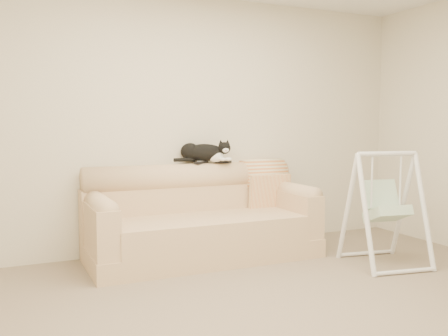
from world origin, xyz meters
name	(u,v)px	position (x,y,z in m)	size (l,w,h in m)	color
ground_plane	(293,312)	(0.00, 0.00, 0.00)	(5.00, 5.00, 0.00)	#7A6553
room_shell	(296,89)	(0.00, 0.00, 1.53)	(5.04, 4.04, 2.60)	beige
sofa	(200,221)	(-0.04, 1.62, 0.35)	(2.20, 0.93, 0.90)	tan
remote_a	(201,162)	(0.06, 1.86, 0.91)	(0.18, 0.14, 0.03)	black
remote_b	(223,162)	(0.30, 1.84, 0.91)	(0.17, 0.06, 0.02)	black
tuxedo_cat	(204,152)	(0.10, 1.88, 1.01)	(0.59, 0.35, 0.23)	black
throw_blanket	(263,177)	(0.78, 1.84, 0.72)	(0.47, 0.38, 0.58)	orange
baby_swing	(385,208)	(1.41, 0.67, 0.52)	(0.74, 0.78, 1.06)	white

